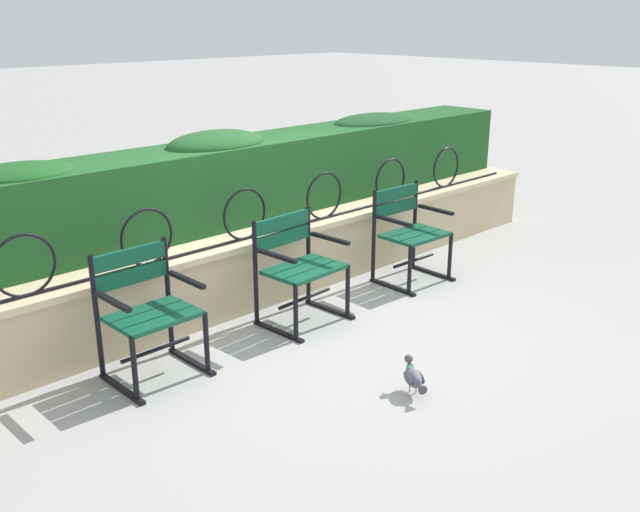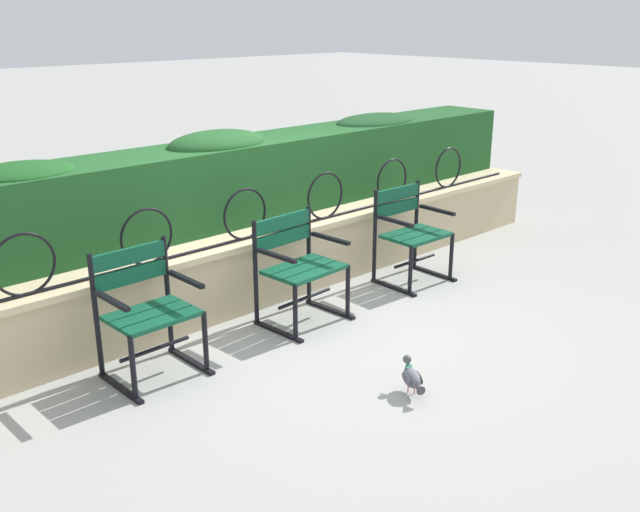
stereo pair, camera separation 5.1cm
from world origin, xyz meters
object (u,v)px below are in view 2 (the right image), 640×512
Objects in this scene: park_chair_right at (410,231)px; pigeon_near_chairs at (412,378)px; park_chair_centre at (298,264)px; park_chair_left at (146,309)px.

park_chair_right is 2.10m from pigeon_near_chairs.
park_chair_centre is 1.44m from pigeon_near_chairs.
park_chair_right is at bearing 40.85° from pigeon_near_chairs.
park_chair_left is 1.79m from pigeon_near_chairs.
park_chair_right is (1.32, -0.02, 0.00)m from park_chair_centre.
park_chair_centre is (1.31, -0.02, -0.00)m from park_chair_left.
pigeon_near_chairs is at bearing -139.15° from park_chair_right.
park_chair_right is 3.14× the size of pigeon_near_chairs.
park_chair_centre is at bearing 179.25° from park_chair_right.
pigeon_near_chairs is (-1.57, -1.36, -0.35)m from park_chair_right.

